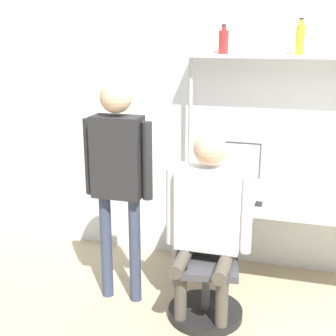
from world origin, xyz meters
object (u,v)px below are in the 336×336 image
object	(u,v)px
monitor	(233,164)
person_standing	(118,165)
bottle_red	(224,41)
laptop	(227,193)
bottle_amber	(300,39)
cell_phone	(259,204)
office_chair	(206,280)
person_seated	(208,213)

from	to	relation	value
monitor	person_standing	size ratio (longest dim) A/B	0.27
monitor	bottle_red	xyz separation A→B (m)	(-0.12, 0.02, 1.02)
laptop	bottle_amber	size ratio (longest dim) A/B	1.11
person_standing	monitor	bearing A→B (deg)	45.30
person_standing	bottle_amber	distance (m)	1.71
bottle_red	bottle_amber	xyz separation A→B (m)	(0.60, 0.00, 0.02)
cell_phone	person_standing	bearing A→B (deg)	-155.16
cell_phone	bottle_red	world-z (taller)	bottle_red
monitor	office_chair	world-z (taller)	monitor
monitor	cell_phone	size ratio (longest dim) A/B	3.10
laptop	office_chair	xyz separation A→B (m)	(-0.05, -0.55, -0.51)
person_seated	bottle_amber	distance (m)	1.55
cell_phone	office_chair	size ratio (longest dim) A/B	0.16
laptop	cell_phone	xyz separation A→B (m)	(0.27, -0.05, -0.05)
person_seated	bottle_red	xyz separation A→B (m)	(-0.07, 0.85, 1.16)
monitor	laptop	distance (m)	0.31
person_seated	bottle_red	size ratio (longest dim) A/B	6.04
cell_phone	person_standing	distance (m)	1.18
cell_phone	bottle_amber	size ratio (longest dim) A/B	0.54
monitor	bottle_amber	world-z (taller)	bottle_amber
office_chair	bottle_amber	xyz separation A→B (m)	(0.54, 0.81, 1.73)
laptop	person_standing	xyz separation A→B (m)	(-0.74, -0.52, 0.32)
office_chair	person_standing	distance (m)	1.09
cell_phone	person_seated	xyz separation A→B (m)	(-0.31, -0.54, 0.10)
office_chair	person_seated	xyz separation A→B (m)	(0.01, -0.04, 0.55)
office_chair	person_standing	xyz separation A→B (m)	(-0.70, 0.03, 0.84)
office_chair	bottle_amber	size ratio (longest dim) A/B	3.28
office_chair	bottle_amber	distance (m)	1.99
person_seated	monitor	bearing A→B (deg)	86.58
cell_phone	bottle_red	distance (m)	1.35
monitor	person_standing	bearing A→B (deg)	-134.70
bottle_red	bottle_amber	bearing A→B (deg)	0.00
bottle_amber	monitor	bearing A→B (deg)	-177.80
laptop	cell_phone	distance (m)	0.28
office_chair	person_standing	bearing A→B (deg)	177.70
laptop	bottle_red	world-z (taller)	bottle_red
person_standing	bottle_amber	size ratio (longest dim) A/B	6.24
person_seated	bottle_red	distance (m)	1.44
bottle_red	bottle_amber	world-z (taller)	bottle_amber
monitor	person_seated	bearing A→B (deg)	-93.42
office_chair	monitor	bearing A→B (deg)	85.92
bottle_red	bottle_amber	distance (m)	0.60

